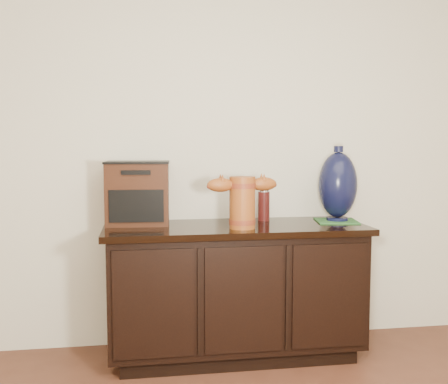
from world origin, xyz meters
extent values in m
plane|color=beige|center=(0.00, 2.50, 1.30)|extent=(4.50, 0.00, 4.50)
cube|color=black|center=(0.00, 2.23, 0.04)|extent=(1.29, 0.45, 0.08)
cube|color=black|center=(0.00, 2.23, 0.40)|extent=(1.40, 0.50, 0.64)
cube|color=black|center=(0.00, 2.23, 0.74)|extent=(1.46, 0.56, 0.03)
cube|color=black|center=(-0.47, 1.97, 0.40)|extent=(0.41, 0.01, 0.56)
cube|color=black|center=(0.00, 1.97, 0.40)|extent=(0.41, 0.01, 0.56)
cube|color=black|center=(0.47, 1.97, 0.40)|extent=(0.41, 0.01, 0.56)
cylinder|color=#9D501C|center=(0.02, 2.11, 0.90)|extent=(0.16, 0.16, 0.28)
cylinder|color=#4B170E|center=(0.02, 2.11, 0.79)|extent=(0.16, 0.16, 0.03)
cylinder|color=#4B170E|center=(0.02, 2.11, 0.99)|extent=(0.16, 0.16, 0.03)
ellipsoid|color=#9D501C|center=(-0.10, 2.09, 0.99)|extent=(0.16, 0.09, 0.07)
ellipsoid|color=#9D501C|center=(0.14, 2.13, 0.99)|extent=(0.16, 0.09, 0.07)
cube|color=#371A0D|center=(-0.54, 2.37, 0.93)|extent=(0.36, 0.30, 0.35)
cube|color=black|center=(-0.55, 2.23, 0.87)|extent=(0.30, 0.03, 0.18)
cube|color=black|center=(-0.54, 2.37, 1.11)|extent=(0.37, 0.31, 0.01)
cube|color=#2D612C|center=(0.61, 2.27, 0.76)|extent=(0.27, 0.27, 0.01)
cylinder|color=black|center=(0.62, 2.27, 0.77)|extent=(0.13, 0.13, 0.02)
ellipsoid|color=black|center=(0.62, 2.27, 0.97)|extent=(0.26, 0.26, 0.38)
cylinder|color=black|center=(0.62, 2.27, 1.18)|extent=(0.05, 0.05, 0.04)
cylinder|color=#5F1210|center=(0.20, 2.38, 0.84)|extent=(0.07, 0.07, 0.17)
cylinder|color=silver|center=(0.20, 2.38, 0.94)|extent=(0.06, 0.06, 0.03)
camera|label=1|loc=(-0.52, -0.64, 1.21)|focal=42.00mm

